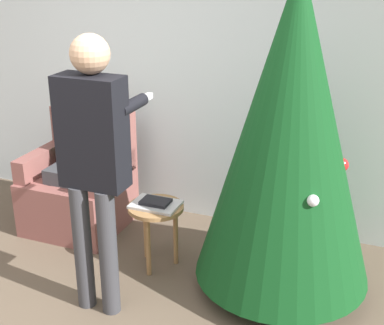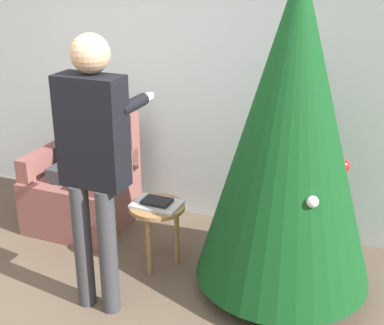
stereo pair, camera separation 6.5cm
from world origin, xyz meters
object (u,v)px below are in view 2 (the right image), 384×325
(armchair, at_px, (84,187))
(person_seated, at_px, (79,147))
(side_stool, at_px, (157,215))
(person_standing, at_px, (94,152))
(christmas_tree, at_px, (291,132))

(armchair, height_order, person_seated, person_seated)
(person_seated, xyz_separation_m, side_stool, (0.89, -0.35, -0.29))
(person_standing, distance_m, side_stool, 0.88)
(armchair, xyz_separation_m, person_seated, (0.00, -0.03, 0.37))
(side_stool, bearing_deg, armchair, 157.28)
(person_seated, bearing_deg, person_standing, -50.34)
(armchair, distance_m, side_stool, 0.97)
(christmas_tree, xyz_separation_m, armchair, (-1.82, 0.32, -0.83))
(christmas_tree, distance_m, side_stool, 1.20)
(armchair, bearing_deg, side_stool, -22.72)
(person_seated, distance_m, side_stool, 1.00)
(person_standing, xyz_separation_m, side_stool, (0.14, 0.56, -0.67))
(person_seated, xyz_separation_m, person_standing, (0.75, -0.91, 0.38))
(christmas_tree, bearing_deg, armchair, 170.17)
(person_standing, bearing_deg, armchair, 128.82)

